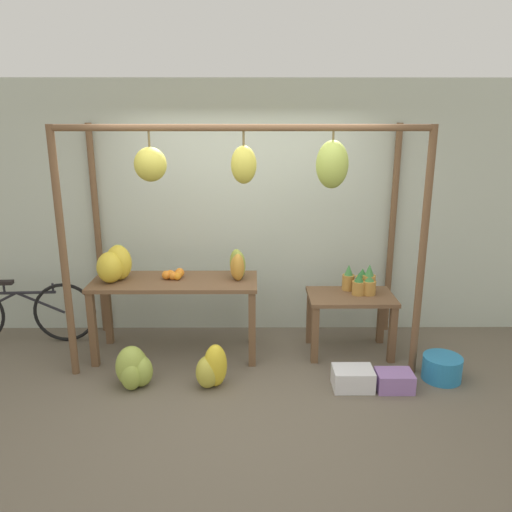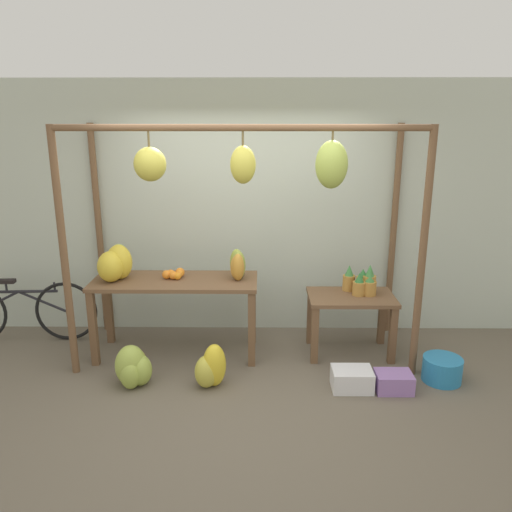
# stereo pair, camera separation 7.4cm
# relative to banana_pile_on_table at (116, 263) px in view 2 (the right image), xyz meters

# --- Properties ---
(ground_plane) EXTENTS (20.00, 20.00, 0.00)m
(ground_plane) POSITION_rel_banana_pile_on_table_xyz_m (1.29, -0.84, -0.98)
(ground_plane) COLOR #665B4C
(shop_wall_back) EXTENTS (8.00, 0.08, 2.80)m
(shop_wall_back) POSITION_rel_banana_pile_on_table_xyz_m (1.29, 0.70, 0.42)
(shop_wall_back) COLOR #B7C1B2
(shop_wall_back) RESTS_ON ground_plane
(stall_awning) EXTENTS (3.35, 1.19, 2.35)m
(stall_awning) POSITION_rel_banana_pile_on_table_xyz_m (1.34, -0.22, 0.74)
(stall_awning) COLOR brown
(stall_awning) RESTS_ON ground_plane
(display_table_main) EXTENTS (1.67, 0.63, 0.82)m
(display_table_main) POSITION_rel_banana_pile_on_table_xyz_m (0.58, 0.00, -0.30)
(display_table_main) COLOR brown
(display_table_main) RESTS_ON ground_plane
(display_table_side) EXTENTS (0.88, 0.56, 0.64)m
(display_table_side) POSITION_rel_banana_pile_on_table_xyz_m (2.39, 0.03, -0.49)
(display_table_side) COLOR brown
(display_table_side) RESTS_ON ground_plane
(banana_pile_on_table) EXTENTS (0.38, 0.43, 0.36)m
(banana_pile_on_table) POSITION_rel_banana_pile_on_table_xyz_m (0.00, 0.00, 0.00)
(banana_pile_on_table) COLOR gold
(banana_pile_on_table) RESTS_ON display_table_main
(orange_pile) EXTENTS (0.22, 0.19, 0.09)m
(orange_pile) POSITION_rel_banana_pile_on_table_xyz_m (0.58, 0.05, -0.13)
(orange_pile) COLOR orange
(orange_pile) RESTS_ON display_table_main
(pineapple_cluster) EXTENTS (0.32, 0.28, 0.31)m
(pineapple_cluster) POSITION_rel_banana_pile_on_table_xyz_m (2.51, 0.10, -0.23)
(pineapple_cluster) COLOR #B27F38
(pineapple_cluster) RESTS_ON display_table_side
(banana_pile_ground_left) EXTENTS (0.42, 0.43, 0.39)m
(banana_pile_ground_left) POSITION_rel_banana_pile_on_table_xyz_m (0.28, -0.64, -0.81)
(banana_pile_ground_left) COLOR #9EB247
(banana_pile_ground_left) RESTS_ON ground_plane
(banana_pile_ground_right) EXTENTS (0.37, 0.34, 0.41)m
(banana_pile_ground_right) POSITION_rel_banana_pile_on_table_xyz_m (1.00, -0.67, -0.80)
(banana_pile_ground_right) COLOR yellow
(banana_pile_ground_right) RESTS_ON ground_plane
(fruit_crate_white) EXTENTS (0.37, 0.26, 0.19)m
(fruit_crate_white) POSITION_rel_banana_pile_on_table_xyz_m (2.29, -0.71, -0.89)
(fruit_crate_white) COLOR silver
(fruit_crate_white) RESTS_ON ground_plane
(blue_bucket) EXTENTS (0.36, 0.36, 0.23)m
(blue_bucket) POSITION_rel_banana_pile_on_table_xyz_m (3.17, -0.55, -0.87)
(blue_bucket) COLOR teal
(blue_bucket) RESTS_ON ground_plane
(parked_bicycle) EXTENTS (1.65, 0.13, 0.72)m
(parked_bicycle) POSITION_rel_banana_pile_on_table_xyz_m (-1.18, 0.28, -0.63)
(parked_bicycle) COLOR black
(parked_bicycle) RESTS_ON ground_plane
(papaya_pile) EXTENTS (0.21, 0.29, 0.30)m
(papaya_pile) POSITION_rel_banana_pile_on_table_xyz_m (1.22, 0.03, -0.03)
(papaya_pile) COLOR gold
(papaya_pile) RESTS_ON display_table_main
(fruit_crate_purple) EXTENTS (0.33, 0.24, 0.17)m
(fruit_crate_purple) POSITION_rel_banana_pile_on_table_xyz_m (2.67, -0.73, -0.90)
(fruit_crate_purple) COLOR #9970B7
(fruit_crate_purple) RESTS_ON ground_plane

